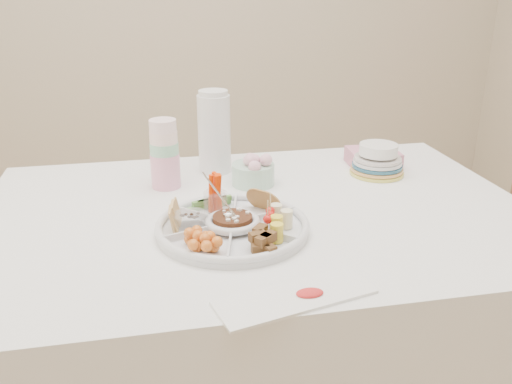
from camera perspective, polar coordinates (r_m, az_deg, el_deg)
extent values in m
cube|color=white|center=(1.69, 0.19, -13.76)|extent=(1.52, 1.02, 0.76)
cube|color=brown|center=(1.97, 23.19, -4.88)|extent=(0.49, 0.49, 1.07)
cylinder|color=silver|center=(1.36, -2.48, -3.43)|extent=(0.48, 0.48, 0.04)
cylinder|color=#402316|center=(1.36, -2.49, -3.14)|extent=(0.12, 0.12, 0.04)
cylinder|color=#B0C4AA|center=(1.65, -9.64, 4.53)|extent=(0.11, 0.11, 0.24)
cylinder|color=white|center=(1.76, -4.42, 6.42)|extent=(0.11, 0.11, 0.27)
cylinder|color=#A5E7B8|center=(1.67, -0.30, 2.41)|extent=(0.17, 0.17, 0.10)
cube|color=pink|center=(1.89, 12.21, 3.54)|extent=(0.17, 0.15, 0.05)
cylinder|color=gold|center=(1.79, 12.70, 3.54)|extent=(0.22, 0.22, 0.11)
cube|color=silver|center=(1.11, 4.15, -10.98)|extent=(0.34, 0.18, 0.01)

